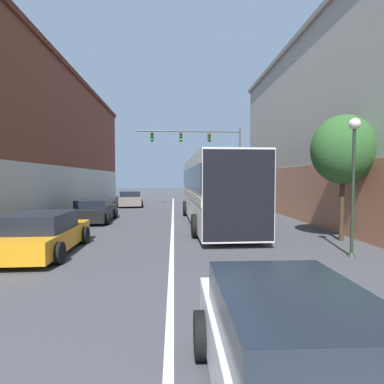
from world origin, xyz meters
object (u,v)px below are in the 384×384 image
object	(u,v)px
parked_car_left_near	(130,199)
parked_car_left_far	(95,211)
street_lamp	(353,170)
street_tree_near	(343,150)
bus	(213,188)
hatchback_foreground	(299,366)
parked_car_left_mid	(42,234)
traffic_signal_gantry	(206,148)

from	to	relation	value
parked_car_left_near	parked_car_left_far	world-z (taller)	parked_car_left_near
street_lamp	street_tree_near	world-z (taller)	street_tree_near
parked_car_left_near	bus	bearing A→B (deg)	-158.85
street_lamp	hatchback_foreground	bearing A→B (deg)	-124.99
parked_car_left_mid	street_tree_near	bearing A→B (deg)	-84.04
bus	traffic_signal_gantry	distance (m)	11.51
traffic_signal_gantry	street_lamp	size ratio (longest dim) A/B	2.17
bus	street_lamp	bearing A→B (deg)	-154.40
traffic_signal_gantry	parked_car_left_mid	bearing A→B (deg)	-113.12
bus	street_tree_near	xyz separation A→B (m)	(4.52, -4.62, 1.62)
hatchback_foreground	parked_car_left_far	xyz separation A→B (m)	(-5.77, 14.63, -0.02)
parked_car_left_mid	parked_car_left_far	size ratio (longest dim) A/B	1.06
parked_car_left_far	street_lamp	bearing A→B (deg)	-131.00
parked_car_left_mid	street_lamp	bearing A→B (deg)	-96.82
bus	parked_car_left_near	size ratio (longest dim) A/B	2.62
hatchback_foreground	bus	bearing A→B (deg)	-3.24
parked_car_left_mid	parked_car_left_far	distance (m)	7.35
parked_car_left_mid	parked_car_left_far	bearing A→B (deg)	0.41
parked_car_left_near	hatchback_foreground	bearing A→B (deg)	-175.87
parked_car_left_far	parked_car_left_mid	bearing A→B (deg)	179.90
traffic_signal_gantry	street_lamp	world-z (taller)	traffic_signal_gantry
parked_car_left_mid	street_lamp	distance (m)	10.23
traffic_signal_gantry	street_tree_near	bearing A→B (deg)	-76.56
parked_car_left_mid	street_lamp	world-z (taller)	street_lamp
hatchback_foreground	parked_car_left_mid	distance (m)	9.16
parked_car_left_near	street_lamp	distance (m)	20.38
hatchback_foreground	street_tree_near	distance (m)	10.64
bus	hatchback_foreground	size ratio (longest dim) A/B	2.87
traffic_signal_gantry	street_tree_near	world-z (taller)	traffic_signal_gantry
bus	street_tree_near	bearing A→B (deg)	-136.64
bus	traffic_signal_gantry	xyz separation A→B (m)	(0.79, 11.01, 3.27)
traffic_signal_gantry	parked_car_left_far	bearing A→B (deg)	-127.70
parked_car_left_near	parked_car_left_far	bearing A→B (deg)	168.36
bus	parked_car_left_far	world-z (taller)	bus
traffic_signal_gantry	street_tree_near	xyz separation A→B (m)	(3.73, -15.62, -1.65)
parked_car_left_far	street_tree_near	bearing A→B (deg)	-119.75
bus	parked_car_left_far	distance (m)	6.95
parked_car_left_mid	street_tree_near	distance (m)	11.46
parked_car_left_near	street_lamp	world-z (taller)	street_lamp
parked_car_left_near	street_tree_near	distance (m)	19.01
parked_car_left_mid	traffic_signal_gantry	size ratio (longest dim) A/B	0.48
parked_car_left_far	hatchback_foreground	bearing A→B (deg)	-160.18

